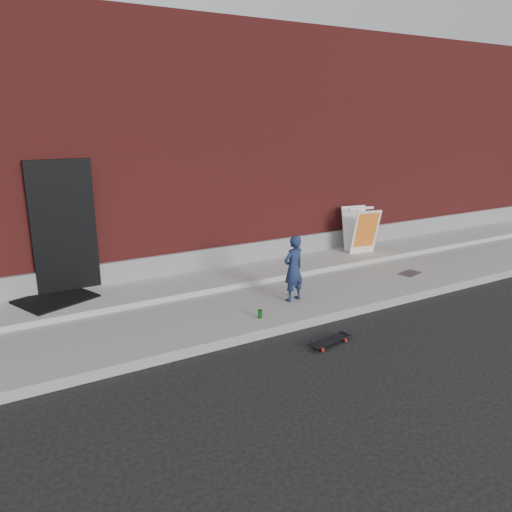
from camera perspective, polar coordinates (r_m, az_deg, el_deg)
ground at (r=7.73m, az=3.49°, el=-8.81°), size 80.00×80.00×0.00m
sidewalk at (r=8.89m, az=-1.86°, el=-4.92°), size 20.00×3.00×0.15m
apron at (r=9.61m, az=-4.41°, el=-2.58°), size 20.00×1.20×0.10m
building at (r=13.44m, az=-13.38°, el=12.23°), size 20.00×8.10×5.00m
child at (r=8.45m, az=4.31°, el=-1.44°), size 0.46×0.34×1.14m
skateboard at (r=7.40m, az=8.49°, el=-9.53°), size 0.73×0.30×0.08m
pizza_sign at (r=11.42m, az=11.87°, el=2.96°), size 0.72×0.81×1.02m
soda_can at (r=7.85m, az=0.46°, el=-6.65°), size 0.09×0.09×0.13m
doormat at (r=8.98m, az=-21.92°, el=-4.57°), size 1.39×1.27×0.03m
utility_plate at (r=10.51m, az=17.21°, el=-1.90°), size 0.51×0.39×0.01m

